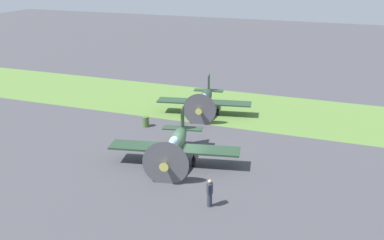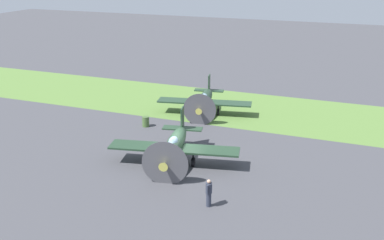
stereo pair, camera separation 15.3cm
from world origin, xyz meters
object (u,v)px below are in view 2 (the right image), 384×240
(airplane_wingman, at_px, (205,100))
(ground_crew_chief, at_px, (209,192))
(airplane_lead, at_px, (175,145))
(fuel_drum, at_px, (146,121))

(airplane_wingman, xyz_separation_m, ground_crew_chief, (-5.94, 15.90, -0.40))
(airplane_wingman, distance_m, ground_crew_chief, 16.98)
(airplane_lead, bearing_deg, fuel_drum, -60.34)
(ground_crew_chief, distance_m, fuel_drum, 14.34)
(ground_crew_chief, relative_size, fuel_drum, 1.92)
(airplane_wingman, height_order, fuel_drum, airplane_wingman)
(airplane_lead, distance_m, ground_crew_chief, 6.41)
(airplane_lead, xyz_separation_m, ground_crew_chief, (-4.22, 4.80, -0.46))
(airplane_lead, height_order, airplane_wingman, airplane_lead)
(airplane_lead, bearing_deg, airplane_wingman, -93.14)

